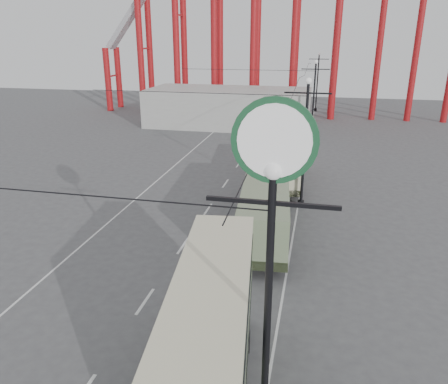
% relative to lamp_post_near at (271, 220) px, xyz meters
% --- Properties ---
extents(ground, '(160.00, 160.00, 0.00)m').
position_rel_lamp_post_near_xyz_m(ground, '(-5.60, 3.00, -7.86)').
color(ground, '#4A4A4C').
rests_on(ground, ground).
extents(road_markings, '(12.52, 120.00, 0.01)m').
position_rel_lamp_post_near_xyz_m(road_markings, '(-6.46, 22.70, -7.86)').
color(road_markings, silver).
rests_on(road_markings, ground).
extents(lamp_post_near, '(3.20, 0.44, 10.80)m').
position_rel_lamp_post_near_xyz_m(lamp_post_near, '(0.00, 0.00, 0.00)').
color(lamp_post_near, black).
rests_on(lamp_post_near, ground).
extents(lamp_post_mid, '(3.20, 0.44, 9.32)m').
position_rel_lamp_post_near_xyz_m(lamp_post_mid, '(0.00, 21.00, -3.18)').
color(lamp_post_mid, black).
rests_on(lamp_post_mid, ground).
extents(lamp_post_far, '(3.20, 0.44, 9.32)m').
position_rel_lamp_post_near_xyz_m(lamp_post_far, '(0.00, 43.00, -3.18)').
color(lamp_post_far, black).
rests_on(lamp_post_far, ground).
extents(lamp_post_distant, '(3.20, 0.44, 9.32)m').
position_rel_lamp_post_near_xyz_m(lamp_post_distant, '(0.00, 65.00, -3.18)').
color(lamp_post_distant, black).
rests_on(lamp_post_distant, ground).
extents(fairground_shed, '(22.00, 10.00, 5.00)m').
position_rel_lamp_post_near_xyz_m(fairground_shed, '(-11.60, 50.00, -5.36)').
color(fairground_shed, '#A4A49F').
rests_on(fairground_shed, ground).
extents(double_decker_bus, '(3.53, 9.57, 5.02)m').
position_rel_lamp_post_near_xyz_m(double_decker_bus, '(-1.98, 1.91, -5.05)').
color(double_decker_bus, '#384123').
rests_on(double_decker_bus, ground).
extents(single_decker_green, '(3.90, 12.36, 3.44)m').
position_rel_lamp_post_near_xyz_m(single_decker_green, '(-2.03, 16.04, -5.92)').
color(single_decker_green, gray).
rests_on(single_decker_green, ground).
extents(single_decker_cream, '(3.83, 10.17, 3.09)m').
position_rel_lamp_post_near_xyz_m(single_decker_cream, '(-1.85, 26.33, -6.12)').
color(single_decker_cream, beige).
rests_on(single_decker_cream, ground).
extents(pedestrian, '(0.86, 0.73, 2.00)m').
position_rel_lamp_post_near_xyz_m(pedestrian, '(-3.00, 11.42, -6.86)').
color(pedestrian, black).
rests_on(pedestrian, ground).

